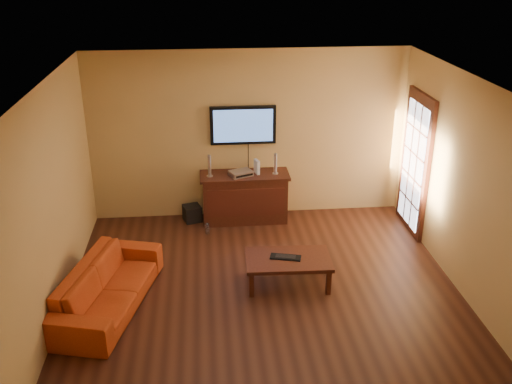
{
  "coord_description": "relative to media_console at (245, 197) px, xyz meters",
  "views": [
    {
      "loc": [
        -0.7,
        -6.1,
        4.09
      ],
      "look_at": [
        -0.05,
        0.8,
        1.1
      ],
      "focal_mm": 40.0,
      "sensor_mm": 36.0,
      "label": 1
    }
  ],
  "objects": [
    {
      "name": "french_door",
      "position": [
        2.55,
        -0.53,
        0.65
      ],
      "size": [
        0.07,
        1.02,
        2.22
      ],
      "color": "#36140C",
      "rests_on": "ground"
    },
    {
      "name": "sofa",
      "position": [
        -1.85,
        -2.26,
        -0.02
      ],
      "size": [
        1.04,
        2.03,
        0.76
      ],
      "primitive_type": "imported",
      "rotation": [
        0.0,
        0.0,
        1.32
      ],
      "color": "#B53C14",
      "rests_on": "ground"
    },
    {
      "name": "speaker_left",
      "position": [
        -0.55,
        -0.03,
        0.55
      ],
      "size": [
        0.1,
        0.1,
        0.35
      ],
      "color": "silver",
      "rests_on": "media_console"
    },
    {
      "name": "av_receiver",
      "position": [
        -0.06,
        -0.04,
        0.43
      ],
      "size": [
        0.41,
        0.35,
        0.08
      ],
      "primitive_type": "cube",
      "rotation": [
        0.0,
        0.0,
        0.4
      ],
      "color": "silver",
      "rests_on": "media_console"
    },
    {
      "name": "television",
      "position": [
        0.0,
        0.23,
        1.13
      ],
      "size": [
        1.03,
        0.08,
        0.61
      ],
      "color": "black",
      "rests_on": "ground"
    },
    {
      "name": "subwoofer",
      "position": [
        -0.85,
        0.04,
        -0.27
      ],
      "size": [
        0.33,
        0.33,
        0.26
      ],
      "primitive_type": "cube",
      "rotation": [
        0.0,
        0.0,
        0.3
      ],
      "color": "black",
      "rests_on": "ground"
    },
    {
      "name": "game_console",
      "position": [
        0.2,
        0.02,
        0.5
      ],
      "size": [
        0.09,
        0.17,
        0.22
      ],
      "primitive_type": "cube",
      "rotation": [
        0.0,
        0.0,
        0.28
      ],
      "color": "white",
      "rests_on": "media_console"
    },
    {
      "name": "coffee_table",
      "position": [
        0.41,
        -1.97,
        -0.06
      ],
      "size": [
        1.13,
        0.7,
        0.39
      ],
      "color": "#36140C",
      "rests_on": "ground"
    },
    {
      "name": "ground_plane",
      "position": [
        0.09,
        -2.23,
        -0.4
      ],
      "size": [
        5.0,
        5.0,
        0.0
      ],
      "primitive_type": "plane",
      "color": "black",
      "rests_on": "ground"
    },
    {
      "name": "keyboard",
      "position": [
        0.38,
        -1.96,
        -0.0
      ],
      "size": [
        0.42,
        0.25,
        0.02
      ],
      "color": "black",
      "rests_on": "coffee_table"
    },
    {
      "name": "speaker_right",
      "position": [
        0.49,
        -0.02,
        0.55
      ],
      "size": [
        0.09,
        0.09,
        0.34
      ],
      "color": "silver",
      "rests_on": "media_console"
    },
    {
      "name": "bottle",
      "position": [
        -0.62,
        -0.44,
        -0.31
      ],
      "size": [
        0.06,
        0.06,
        0.19
      ],
      "color": "white",
      "rests_on": "ground"
    },
    {
      "name": "room_walls",
      "position": [
        0.09,
        -1.6,
        1.29
      ],
      "size": [
        5.0,
        5.0,
        5.0
      ],
      "color": "tan",
      "rests_on": "ground"
    },
    {
      "name": "media_console",
      "position": [
        0.0,
        0.0,
        0.0
      ],
      "size": [
        1.4,
        0.54,
        0.79
      ],
      "color": "#36140C",
      "rests_on": "ground"
    }
  ]
}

